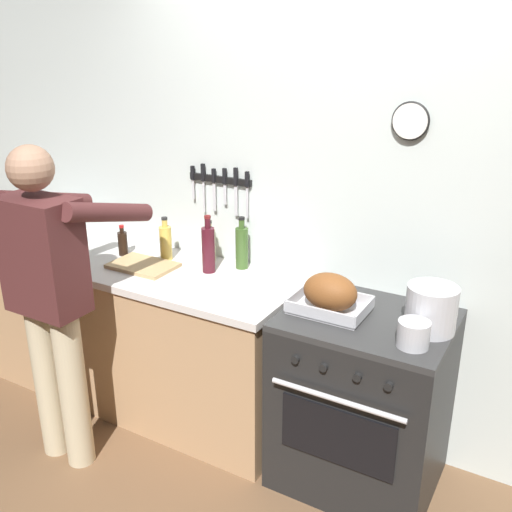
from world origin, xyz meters
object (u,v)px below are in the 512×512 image
at_px(saucepan, 413,334).
at_px(bottle_cooking_oil, 166,242).
at_px(person_cook, 51,291).
at_px(cutting_board, 143,265).
at_px(bottle_wine_red, 208,249).
at_px(stock_pot, 431,309).
at_px(bottle_soy_sauce, 123,243).
at_px(bottle_vinegar, 209,245).
at_px(stove, 361,400).
at_px(bottle_olive_oil, 242,247).
at_px(roasting_pan, 330,295).

bearing_deg(saucepan, bottle_cooking_oil, 169.01).
distance_m(person_cook, cutting_board, 0.57).
bearing_deg(bottle_wine_red, cutting_board, -159.82).
distance_m(saucepan, bottle_cooking_oil, 1.54).
xyz_separation_m(person_cook, cutting_board, (0.10, 0.56, -0.04)).
distance_m(stock_pot, cutting_board, 1.57).
height_order(saucepan, bottle_soy_sauce, bottle_soy_sauce).
xyz_separation_m(stock_pot, bottle_vinegar, (-1.30, 0.21, -0.00)).
relative_size(stock_pot, bottle_vinegar, 0.91).
distance_m(saucepan, bottle_vinegar, 1.33).
distance_m(stove, stock_pot, 0.62).
distance_m(cutting_board, bottle_cooking_oil, 0.19).
distance_m(person_cook, bottle_wine_red, 0.83).
bearing_deg(cutting_board, person_cook, -99.72).
xyz_separation_m(bottle_olive_oil, bottle_soy_sauce, (-0.71, -0.17, -0.05)).
relative_size(stock_pot, cutting_board, 0.61).
relative_size(bottle_vinegar, bottle_cooking_oil, 0.97).
bearing_deg(bottle_soy_sauce, bottle_wine_red, 3.33).
bearing_deg(stove, bottle_olive_oil, 163.92).
bearing_deg(roasting_pan, saucepan, -17.04).
bearing_deg(bottle_wine_red, bottle_soy_sauce, -176.67).
height_order(stove, bottle_soy_sauce, bottle_soy_sauce).
height_order(person_cook, cutting_board, person_cook).
xyz_separation_m(stove, cutting_board, (-1.30, -0.03, 0.46)).
xyz_separation_m(cutting_board, bottle_wine_red, (0.35, 0.13, 0.12)).
height_order(cutting_board, bottle_wine_red, bottle_wine_red).
bearing_deg(bottle_cooking_oil, roasting_pan, -8.52).
relative_size(roasting_pan, bottle_cooking_oil, 1.40).
height_order(stove, roasting_pan, roasting_pan).
xyz_separation_m(roasting_pan, bottle_cooking_oil, (-1.08, 0.16, 0.02)).
distance_m(bottle_cooking_oil, bottle_soy_sauce, 0.27).
xyz_separation_m(stove, bottle_soy_sauce, (-1.52, 0.06, 0.52)).
bearing_deg(stock_pot, bottle_cooking_oil, 175.64).
bearing_deg(bottle_wine_red, person_cook, -123.17).
height_order(stove, bottle_vinegar, bottle_vinegar).
bearing_deg(cutting_board, saucepan, -4.73).
relative_size(cutting_board, bottle_cooking_oil, 1.43).
height_order(stock_pot, cutting_board, stock_pot).
bearing_deg(stock_pot, stove, -177.07).
bearing_deg(bottle_cooking_oil, bottle_soy_sauce, -165.35).
bearing_deg(roasting_pan, bottle_vinegar, 163.05).
relative_size(person_cook, bottle_olive_oil, 5.67).
relative_size(roasting_pan, stock_pot, 1.60).
distance_m(stove, roasting_pan, 0.56).
relative_size(roasting_pan, cutting_board, 0.98).
bearing_deg(roasting_pan, cutting_board, -179.84).
distance_m(saucepan, bottle_olive_oil, 1.14).
bearing_deg(stock_pot, bottle_wine_red, 176.14).
bearing_deg(bottle_soy_sauce, cutting_board, -22.87).
bearing_deg(stock_pot, bottle_vinegar, 170.69).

